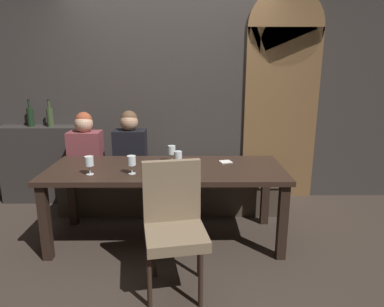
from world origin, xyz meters
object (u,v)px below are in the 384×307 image
(diner_bearded, at_px, (130,145))
(wine_bottle_pale_label, at_px, (50,117))
(wine_bottle_dark_red, at_px, (30,116))
(wine_glass_center_back, at_px, (178,156))
(diner_redhead, at_px, (85,146))
(wine_glass_far_left, at_px, (172,150))
(chair_near_side, at_px, (174,219))
(wine_glass_end_left, at_px, (89,162))
(wine_glass_end_right, at_px, (131,161))
(dining_table, at_px, (166,176))
(banquette_bench, at_px, (171,192))
(fork_on_table, at_px, (167,176))

(diner_bearded, bearing_deg, wine_bottle_pale_label, 163.25)
(wine_bottle_dark_red, relative_size, wine_glass_center_back, 1.99)
(diner_redhead, xyz_separation_m, wine_glass_far_left, (1.00, -0.49, 0.07))
(wine_glass_center_back, bearing_deg, wine_glass_far_left, 107.13)
(chair_near_side, distance_m, wine_glass_end_left, 0.96)
(chair_near_side, height_order, wine_glass_end_right, chair_near_side)
(wine_glass_end_left, bearing_deg, chair_near_side, -34.27)
(dining_table, xyz_separation_m, wine_bottle_pale_label, (-1.45, 1.01, 0.42))
(banquette_bench, relative_size, wine_bottle_dark_red, 7.67)
(wine_bottle_pale_label, bearing_deg, chair_near_side, -48.14)
(wine_glass_end_right, bearing_deg, wine_glass_center_back, 21.31)
(wine_glass_end_left, bearing_deg, diner_bearded, 77.83)
(wine_glass_center_back, bearing_deg, diner_bearded, 127.29)
(chair_near_side, bearing_deg, wine_glass_end_left, 145.73)
(chair_near_side, distance_m, wine_bottle_pale_label, 2.39)
(chair_near_side, xyz_separation_m, wine_glass_end_right, (-0.39, 0.53, 0.30))
(chair_near_side, relative_size, diner_redhead, 1.36)
(wine_glass_end_right, distance_m, wine_glass_far_left, 0.51)
(banquette_bench, bearing_deg, wine_bottle_dark_red, 168.66)
(banquette_bench, xyz_separation_m, wine_glass_far_left, (0.05, -0.51, 0.63))
(diner_bearded, height_order, wine_bottle_pale_label, wine_bottle_pale_label)
(diner_redhead, relative_size, wine_glass_far_left, 4.39)
(wine_glass_far_left, xyz_separation_m, fork_on_table, (-0.02, -0.45, -0.11))
(banquette_bench, height_order, wine_bottle_pale_label, wine_bottle_pale_label)
(banquette_bench, distance_m, diner_redhead, 1.10)
(diner_redhead, height_order, wine_glass_center_back, diner_redhead)
(dining_table, height_order, banquette_bench, dining_table)
(banquette_bench, bearing_deg, wine_glass_end_right, -107.82)
(wine_glass_end_right, xyz_separation_m, wine_glass_end_left, (-0.37, -0.02, 0.00))
(wine_bottle_pale_label, bearing_deg, diner_redhead, -33.24)
(wine_glass_center_back, bearing_deg, diner_redhead, 145.99)
(wine_bottle_dark_red, bearing_deg, diner_redhead, -25.34)
(dining_table, relative_size, wine_glass_far_left, 13.41)
(chair_near_side, relative_size, fork_on_table, 5.76)
(wine_bottle_pale_label, bearing_deg, diner_bearded, -16.75)
(dining_table, height_order, wine_bottle_pale_label, wine_bottle_pale_label)
(wine_glass_center_back, bearing_deg, wine_glass_end_right, -158.69)
(wine_bottle_dark_red, relative_size, wine_glass_end_left, 1.99)
(diner_bearded, relative_size, wine_glass_far_left, 4.46)
(wine_glass_far_left, distance_m, fork_on_table, 0.47)
(diner_bearded, distance_m, wine_bottle_pale_label, 1.08)
(wine_glass_far_left, bearing_deg, diner_bearded, 133.81)
(chair_near_side, bearing_deg, fork_on_table, 99.26)
(diner_bearded, bearing_deg, wine_glass_center_back, -52.71)
(diner_redhead, distance_m, wine_glass_end_right, 1.10)
(chair_near_side, distance_m, wine_glass_end_right, 0.72)
(dining_table, bearing_deg, wine_glass_center_back, -15.90)
(banquette_bench, xyz_separation_m, wine_bottle_pale_label, (-1.45, 0.31, 0.84))
(chair_near_side, relative_size, wine_glass_center_back, 5.98)
(diner_redhead, height_order, wine_bottle_dark_red, wine_bottle_dark_red)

